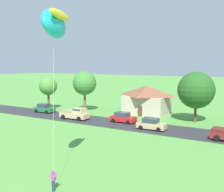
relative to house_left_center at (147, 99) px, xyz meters
name	(u,v)px	position (x,y,z in m)	size (l,w,h in m)	color
road_strip	(156,128)	(6.18, -10.66, -2.78)	(160.00, 6.62, 0.08)	#2D2D33
house_left_center	(147,99)	(0.00, 0.00, 0.00)	(8.60, 6.65, 5.45)	beige
tree_near_left	(48,86)	(-20.06, -5.85, 2.05)	(3.77, 3.77, 6.80)	brown
tree_center	(85,83)	(-11.78, -4.16, 2.90)	(4.75, 4.75, 8.12)	brown
tree_right_of_center	(196,90)	(9.99, -2.93, 2.50)	(6.06, 6.06, 8.36)	brown
parked_car_tan_west_end	(151,124)	(5.87, -11.68, -1.95)	(4.28, 2.23, 1.68)	tan
parked_car_red_mid_west	(123,118)	(-0.03, -9.55, -1.95)	(4.20, 2.09, 1.68)	red
parked_car_green_mid_east	(44,108)	(-17.84, -9.39, -1.95)	(4.27, 2.22, 1.68)	#237042
pickup_truck_sand_west_side	(75,113)	(-8.40, -11.50, -1.76)	(5.24, 2.41, 1.99)	#C6B284
kite_flyer_with_kite	(55,25)	(5.95, -31.71, 9.84)	(2.89, 4.08, 13.94)	navy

